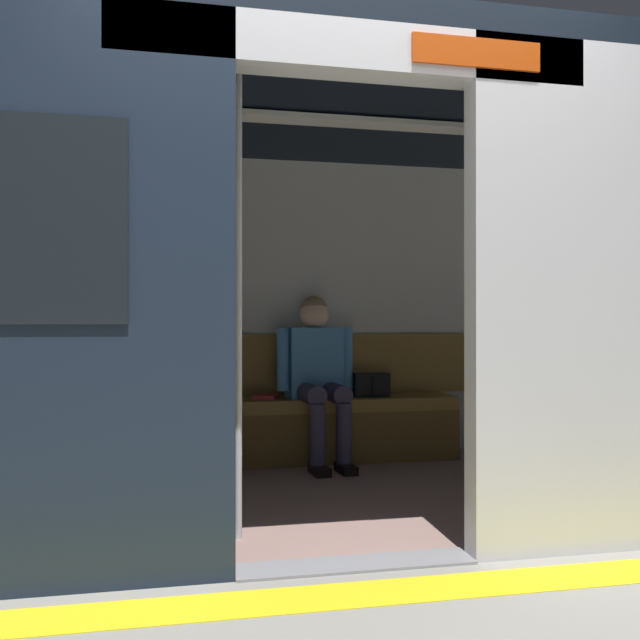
# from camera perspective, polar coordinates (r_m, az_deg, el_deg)

# --- Properties ---
(ground_plane) EXTENTS (60.00, 60.00, 0.00)m
(ground_plane) POSITION_cam_1_polar(r_m,az_deg,el_deg) (3.02, 2.89, -19.33)
(ground_plane) COLOR gray
(platform_edge_strip) EXTENTS (8.00, 0.24, 0.01)m
(platform_edge_strip) POSITION_cam_1_polar(r_m,az_deg,el_deg) (2.75, 4.63, -21.24)
(platform_edge_strip) COLOR yellow
(platform_edge_strip) RESTS_ON ground_plane
(train_car) EXTENTS (6.40, 2.61, 2.32)m
(train_car) POSITION_cam_1_polar(r_m,az_deg,el_deg) (3.99, -2.35, 7.42)
(train_car) COLOR silver
(train_car) RESTS_ON ground_plane
(bench_seat) EXTENTS (2.58, 0.44, 0.45)m
(bench_seat) POSITION_cam_1_polar(r_m,az_deg,el_deg) (4.95, -3.47, -7.65)
(bench_seat) COLOR olive
(bench_seat) RESTS_ON ground_plane
(person_seated) EXTENTS (0.55, 0.69, 1.18)m
(person_seated) POSITION_cam_1_polar(r_m,az_deg,el_deg) (4.92, -0.20, -3.88)
(person_seated) COLOR #4C8CC6
(person_seated) RESTS_ON ground_plane
(handbag) EXTENTS (0.26, 0.15, 0.17)m
(handbag) POSITION_cam_1_polar(r_m,az_deg,el_deg) (5.10, 4.13, -5.27)
(handbag) COLOR black
(handbag) RESTS_ON bench_seat
(book) EXTENTS (0.20, 0.25, 0.03)m
(book) POSITION_cam_1_polar(r_m,az_deg,el_deg) (4.96, -4.44, -6.24)
(book) COLOR #B22D2D
(book) RESTS_ON bench_seat
(grab_pole_door) EXTENTS (0.04, 0.04, 2.18)m
(grab_pole_door) POSITION_cam_1_polar(r_m,az_deg,el_deg) (3.22, -6.68, 1.57)
(grab_pole_door) COLOR silver
(grab_pole_door) RESTS_ON ground_plane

